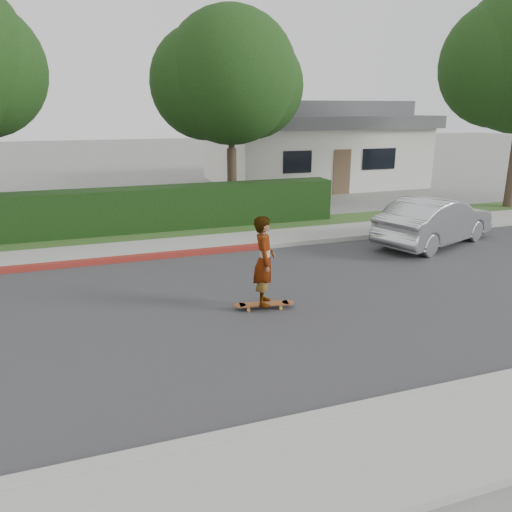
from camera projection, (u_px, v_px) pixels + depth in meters
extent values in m
plane|color=slate|center=(286.00, 302.00, 10.62)|extent=(120.00, 120.00, 0.00)
cube|color=#2D2D30|center=(286.00, 302.00, 10.62)|extent=(60.00, 8.00, 0.01)
cube|color=#9E9E99|center=(399.00, 402.00, 6.89)|extent=(60.00, 0.20, 0.15)
cube|color=gray|center=(442.00, 442.00, 6.08)|extent=(60.00, 1.60, 0.12)
cube|color=#9E9E99|center=(231.00, 249.00, 14.31)|extent=(60.00, 0.20, 0.15)
cube|color=maroon|center=(43.00, 267.00, 12.73)|extent=(12.00, 0.21, 0.15)
cube|color=gray|center=(223.00, 242.00, 15.13)|extent=(60.00, 1.60, 0.12)
cube|color=#2D4C1E|center=(210.00, 231.00, 16.58)|extent=(60.00, 1.60, 0.10)
cube|color=black|center=(114.00, 212.00, 15.98)|extent=(15.00, 1.00, 1.50)
cylinder|color=#33261C|center=(232.00, 182.00, 18.88)|extent=(0.36, 0.36, 2.52)
cylinder|color=#33261C|center=(231.00, 131.00, 18.34)|extent=(0.24, 0.24, 2.10)
sphere|color=black|center=(231.00, 77.00, 17.80)|extent=(4.80, 4.80, 4.80)
sphere|color=black|center=(206.00, 83.00, 17.97)|extent=(4.08, 4.08, 4.08)
sphere|color=black|center=(252.00, 86.00, 18.44)|extent=(3.84, 3.84, 3.84)
cylinder|color=#33261C|center=(512.00, 173.00, 20.03)|extent=(0.36, 0.36, 2.88)
sphere|color=black|center=(503.00, 64.00, 18.96)|extent=(4.76, 4.76, 4.76)
cube|color=beige|center=(310.00, 155.00, 27.19)|extent=(10.00, 8.00, 3.00)
cube|color=#4C4C51|center=(311.00, 121.00, 26.68)|extent=(10.60, 8.60, 0.60)
cube|color=#4C4C51|center=(311.00, 109.00, 26.51)|extent=(8.40, 6.40, 0.80)
cube|color=black|center=(297.00, 162.00, 22.74)|extent=(1.40, 0.06, 1.00)
cube|color=black|center=(379.00, 159.00, 24.09)|extent=(1.80, 0.06, 1.00)
cube|color=brown|center=(342.00, 172.00, 23.62)|extent=(0.90, 0.06, 2.10)
cylinder|color=orange|center=(249.00, 310.00, 10.09)|extent=(0.07, 0.05, 0.07)
cylinder|color=orange|center=(247.00, 306.00, 10.27)|extent=(0.07, 0.05, 0.07)
cylinder|color=orange|center=(281.00, 308.00, 10.19)|extent=(0.07, 0.05, 0.07)
cylinder|color=orange|center=(279.00, 304.00, 10.37)|extent=(0.07, 0.05, 0.07)
cube|color=silver|center=(248.00, 306.00, 10.16)|extent=(0.09, 0.21, 0.03)
cube|color=silver|center=(280.00, 304.00, 10.26)|extent=(0.09, 0.21, 0.03)
cube|color=brown|center=(264.00, 304.00, 10.21)|extent=(1.03, 0.42, 0.02)
cylinder|color=brown|center=(240.00, 305.00, 10.13)|extent=(0.28, 0.28, 0.02)
cylinder|color=brown|center=(288.00, 302.00, 10.28)|extent=(0.28, 0.28, 0.02)
imported|color=white|center=(264.00, 261.00, 9.94)|extent=(0.63, 0.77, 1.82)
imported|color=#B4B8BB|center=(435.00, 221.00, 14.92)|extent=(4.62, 3.02, 1.44)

